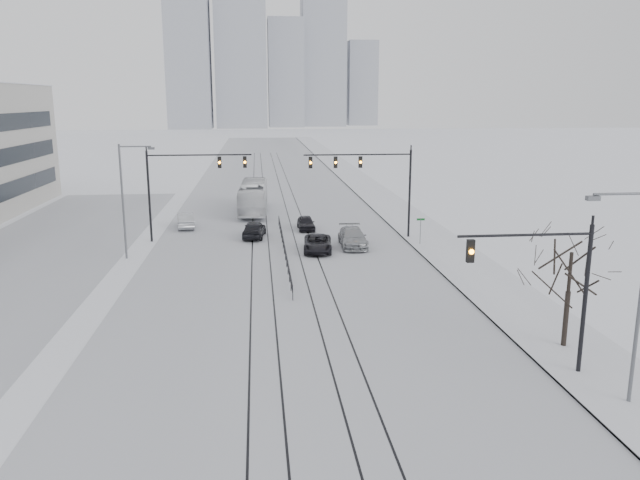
{
  "coord_description": "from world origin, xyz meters",
  "views": [
    {
      "loc": [
        -2.04,
        -19.2,
        12.29
      ],
      "look_at": [
        2.01,
        20.92,
        3.2
      ],
      "focal_mm": 35.0,
      "sensor_mm": 36.0,
      "label": 1
    }
  ],
  "objects": [
    {
      "name": "sidewalk_east",
      "position": [
        13.5,
        60.0,
        0.08
      ],
      "size": [
        5.0,
        260.0,
        0.16
      ],
      "primitive_type": "cube",
      "color": "silver",
      "rests_on": "ground"
    },
    {
      "name": "sedan_sb_outer",
      "position": [
        -9.11,
        41.77,
        0.75
      ],
      "size": [
        2.15,
        4.72,
        1.5
      ],
      "primitive_type": "imported",
      "rotation": [
        0.0,
        0.0,
        3.27
      ],
      "color": "#B2B6BB",
      "rests_on": "ground"
    },
    {
      "name": "street_sign",
      "position": [
        11.8,
        32.0,
        1.61
      ],
      "size": [
        0.7,
        0.06,
        2.4
      ],
      "color": "#595B60",
      "rests_on": "ground"
    },
    {
      "name": "traffic_mast_nw",
      "position": [
        -8.52,
        36.0,
        5.57
      ],
      "size": [
        9.1,
        0.37,
        8.0
      ],
      "color": "black",
      "rests_on": "ground"
    },
    {
      "name": "tram_rails",
      "position": [
        -0.0,
        40.0,
        0.02
      ],
      "size": [
        5.3,
        180.0,
        0.01
      ],
      "color": "black",
      "rests_on": "ground"
    },
    {
      "name": "traffic_mast_ne",
      "position": [
        8.15,
        34.99,
        5.76
      ],
      "size": [
        9.6,
        0.37,
        8.0
      ],
      "color": "black",
      "rests_on": "ground"
    },
    {
      "name": "sedan_nb_right",
      "position": [
        5.96,
        32.2,
        0.79
      ],
      "size": [
        2.37,
        5.49,
        1.57
      ],
      "primitive_type": "imported",
      "rotation": [
        0.0,
        0.0,
        -0.03
      ],
      "color": "#94979A",
      "rests_on": "ground"
    },
    {
      "name": "curb",
      "position": [
        11.05,
        60.0,
        0.06
      ],
      "size": [
        0.1,
        260.0,
        0.12
      ],
      "primitive_type": "cube",
      "color": "gray",
      "rests_on": "ground"
    },
    {
      "name": "sedan_sb_inner",
      "position": [
        -2.43,
        36.59,
        0.78
      ],
      "size": [
        2.39,
        4.76,
        1.55
      ],
      "primitive_type": "imported",
      "rotation": [
        0.0,
        0.0,
        3.02
      ],
      "color": "black",
      "rests_on": "ground"
    },
    {
      "name": "street_light_west",
      "position": [
        -12.2,
        30.0,
        5.21
      ],
      "size": [
        2.73,
        0.25,
        9.0
      ],
      "color": "#595B60",
      "rests_on": "ground"
    },
    {
      "name": "sedan_nb_front",
      "position": [
        2.8,
        30.71,
        0.68
      ],
      "size": [
        2.69,
        5.06,
        1.35
      ],
      "primitive_type": "imported",
      "rotation": [
        0.0,
        0.0,
        -0.09
      ],
      "color": "black",
      "rests_on": "ground"
    },
    {
      "name": "median_fence",
      "position": [
        0.0,
        30.0,
        0.53
      ],
      "size": [
        0.06,
        24.0,
        1.0
      ],
      "color": "black",
      "rests_on": "ground"
    },
    {
      "name": "parking_strip",
      "position": [
        -20.0,
        35.0,
        0.01
      ],
      "size": [
        14.0,
        60.0,
        0.03
      ],
      "primitive_type": "cube",
      "color": "silver",
      "rests_on": "ground"
    },
    {
      "name": "road",
      "position": [
        0.0,
        60.0,
        0.01
      ],
      "size": [
        22.0,
        260.0,
        0.02
      ],
      "primitive_type": "cube",
      "color": "silver",
      "rests_on": "ground"
    },
    {
      "name": "box_truck",
      "position": [
        -2.53,
        49.68,
        1.71
      ],
      "size": [
        3.29,
        12.35,
        3.41
      ],
      "primitive_type": "imported",
      "rotation": [
        0.0,
        0.0,
        3.11
      ],
      "color": "white",
      "rests_on": "ground"
    },
    {
      "name": "skyline",
      "position": [
        5.02,
        273.63,
        30.65
      ],
      "size": [
        96.0,
        48.0,
        72.0
      ],
      "color": "#9A9EA9",
      "rests_on": "ground"
    },
    {
      "name": "street_light_east",
      "position": [
        12.7,
        3.0,
        5.21
      ],
      "size": [
        2.73,
        0.25,
        9.0
      ],
      "color": "#595B60",
      "rests_on": "ground"
    },
    {
      "name": "sedan_nb_far",
      "position": [
        2.54,
        39.65,
        0.66
      ],
      "size": [
        1.64,
        3.91,
        1.32
      ],
      "primitive_type": "imported",
      "rotation": [
        0.0,
        0.0,
        0.02
      ],
      "color": "black",
      "rests_on": "ground"
    },
    {
      "name": "bare_tree",
      "position": [
        13.2,
        9.0,
        4.49
      ],
      "size": [
        4.4,
        4.4,
        6.1
      ],
      "color": "black",
      "rests_on": "ground"
    },
    {
      "name": "ground",
      "position": [
        0.0,
        0.0,
        0.0
      ],
      "size": [
        500.0,
        500.0,
        0.0
      ],
      "primitive_type": "plane",
      "color": "white",
      "rests_on": "ground"
    },
    {
      "name": "traffic_mast_near",
      "position": [
        10.79,
        6.0,
        4.56
      ],
      "size": [
        6.1,
        0.37,
        7.0
      ],
      "color": "black",
      "rests_on": "ground"
    }
  ]
}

